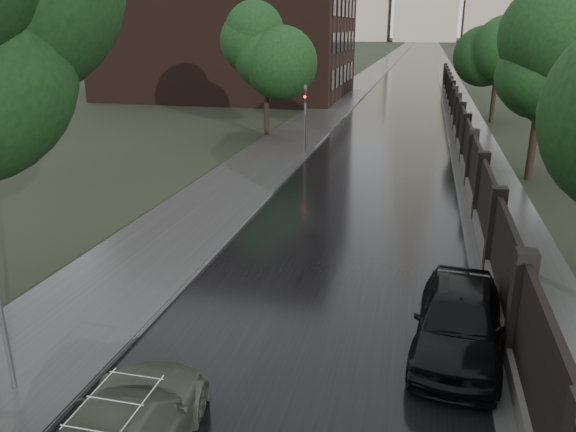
% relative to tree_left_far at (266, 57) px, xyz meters
% --- Properties ---
extents(road, '(8.00, 420.00, 0.02)m').
position_rel_tree_left_far_xyz_m(road, '(8.00, 160.00, -5.23)').
color(road, black).
rests_on(road, ground).
extents(sidewalk_left, '(4.00, 420.00, 0.16)m').
position_rel_tree_left_far_xyz_m(sidewalk_left, '(2.00, 160.00, -5.16)').
color(sidewalk_left, '#2D2D2D').
rests_on(sidewalk_left, ground).
extents(verge_right, '(3.00, 420.00, 0.08)m').
position_rel_tree_left_far_xyz_m(verge_right, '(13.50, 160.00, -5.20)').
color(verge_right, '#2D2D2D').
rests_on(verge_right, ground).
extents(fence_right, '(0.45, 75.72, 2.70)m').
position_rel_tree_left_far_xyz_m(fence_right, '(12.60, 2.01, -4.23)').
color(fence_right, '#383533').
rests_on(fence_right, ground).
extents(tree_left_far, '(4.25, 4.25, 7.39)m').
position_rel_tree_left_far_xyz_m(tree_left_far, '(0.00, 0.00, 0.00)').
color(tree_left_far, black).
rests_on(tree_left_far, ground).
extents(tree_right_b, '(4.08, 4.08, 7.01)m').
position_rel_tree_left_far_xyz_m(tree_right_b, '(15.50, -8.00, -0.29)').
color(tree_right_b, black).
rests_on(tree_right_b, ground).
extents(tree_right_c, '(4.08, 4.08, 7.01)m').
position_rel_tree_left_far_xyz_m(tree_right_c, '(15.50, 10.00, -0.29)').
color(tree_right_c, black).
rests_on(tree_right_c, ground).
extents(traffic_light, '(0.16, 0.32, 4.00)m').
position_rel_tree_left_far_xyz_m(traffic_light, '(3.70, -5.01, -2.84)').
color(traffic_light, '#59595E').
rests_on(traffic_light, ground).
extents(car_right_near, '(2.32, 4.88, 1.61)m').
position_rel_tree_left_far_xyz_m(car_right_near, '(11.40, -24.77, -4.44)').
color(car_right_near, black).
rests_on(car_right_near, ground).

